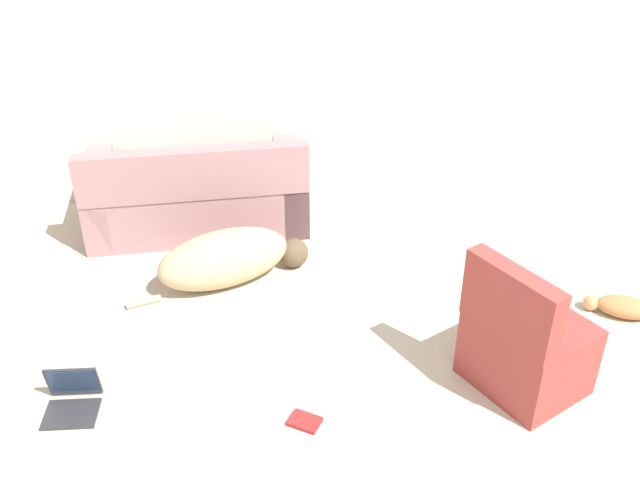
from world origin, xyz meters
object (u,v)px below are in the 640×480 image
(couch, at_px, (197,195))
(laptop_open, at_px, (72,395))
(dog, at_px, (228,258))
(book_red, at_px, (305,421))
(cat, at_px, (621,307))
(side_chair, at_px, (525,344))

(couch, height_order, laptop_open, couch)
(dog, bearing_deg, book_red, -93.73)
(laptop_open, relative_size, book_red, 1.54)
(couch, distance_m, dog, 0.92)
(laptop_open, bearing_deg, book_red, -9.75)
(cat, relative_size, side_chair, 0.57)
(couch, bearing_deg, cat, 148.57)
(laptop_open, distance_m, book_red, 1.35)
(dog, bearing_deg, cat, -34.22)
(book_red, relative_size, side_chair, 0.25)
(cat, xyz_separation_m, side_chair, (-0.98, -0.51, 0.24))
(couch, height_order, cat, couch)
(couch, bearing_deg, book_red, 102.85)
(dog, xyz_separation_m, book_red, (0.30, -1.49, -0.19))
(cat, xyz_separation_m, laptop_open, (-3.58, -0.20, 0.01))
(dog, distance_m, laptop_open, 1.48)
(couch, relative_size, side_chair, 1.99)
(book_red, bearing_deg, couch, 101.25)
(couch, relative_size, dog, 1.29)
(laptop_open, relative_size, side_chair, 0.38)
(cat, bearing_deg, couch, -3.50)
(laptop_open, bearing_deg, couch, 74.91)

